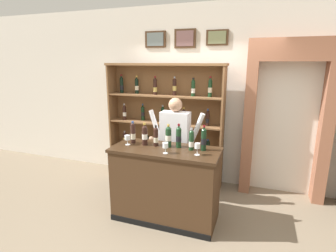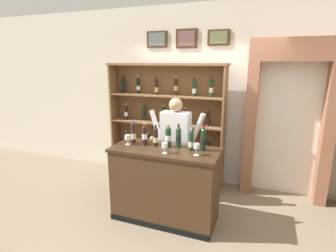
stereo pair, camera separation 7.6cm
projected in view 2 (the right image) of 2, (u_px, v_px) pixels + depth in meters
ground_plane at (177, 220)px, 3.71m from camera, size 14.00×14.00×0.02m
back_wall at (205, 96)px, 4.70m from camera, size 12.00×0.19×3.11m
wine_shelf at (166, 121)px, 4.69m from camera, size 2.10×0.34×2.14m
archway_doorway at (289, 111)px, 4.13m from camera, size 1.28×0.45×2.50m
tasting_counter at (165, 184)px, 3.64m from camera, size 1.45×0.64×1.03m
shopkeeper at (176, 138)px, 4.03m from camera, size 0.90×0.22×1.64m
tasting_bottle_super_tuscan at (133, 133)px, 3.74m from camera, size 0.07×0.07×0.32m
tasting_bottle_bianco at (145, 135)px, 3.65m from camera, size 0.08×0.08×0.32m
tasting_bottle_rosso at (156, 137)px, 3.61m from camera, size 0.07×0.07×0.29m
tasting_bottle_grappa at (168, 136)px, 3.56m from camera, size 0.08×0.08×0.32m
tasting_bottle_prosecco at (178, 137)px, 3.53m from camera, size 0.07×0.07×0.33m
tasting_bottle_brunello at (191, 140)px, 3.43m from camera, size 0.07×0.07×0.30m
tasting_bottle_vin_santo at (203, 139)px, 3.41m from camera, size 0.07×0.07×0.34m
wine_glass_left at (165, 146)px, 3.31m from camera, size 0.07×0.07×0.14m
wine_glass_spare at (197, 147)px, 3.24m from camera, size 0.07×0.07×0.15m
wine_glass_right at (127, 138)px, 3.67m from camera, size 0.08×0.08×0.14m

